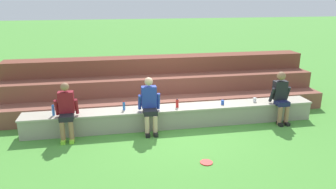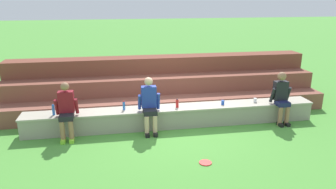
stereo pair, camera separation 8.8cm
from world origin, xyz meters
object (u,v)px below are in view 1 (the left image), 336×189
at_px(person_left_of_center, 150,104).
at_px(water_bottle_mid_left, 177,103).
at_px(plastic_cup_right_end, 223,102).
at_px(plastic_cup_middle, 255,100).
at_px(frisbee, 206,162).
at_px(water_bottle_near_left, 124,106).
at_px(person_center, 281,96).
at_px(water_bottle_center_gap, 53,110).
at_px(person_far_left, 66,110).

xyz_separation_m(person_left_of_center, water_bottle_mid_left, (0.74, 0.24, -0.11)).
xyz_separation_m(water_bottle_mid_left, plastic_cup_right_end, (1.22, 0.01, -0.05)).
distance_m(person_left_of_center, plastic_cup_middle, 2.90).
bearing_deg(person_left_of_center, frisbee, -62.81).
xyz_separation_m(person_left_of_center, plastic_cup_right_end, (1.96, 0.25, -0.16)).
relative_size(water_bottle_near_left, frisbee, 0.91).
distance_m(person_left_of_center, person_center, 3.46).
bearing_deg(person_center, water_bottle_center_gap, 177.78).
distance_m(person_far_left, water_bottle_near_left, 1.37).
bearing_deg(water_bottle_near_left, frisbee, -53.66).
relative_size(water_bottle_center_gap, plastic_cup_right_end, 2.29).
bearing_deg(water_bottle_center_gap, water_bottle_mid_left, 0.21).
bearing_deg(plastic_cup_right_end, frisbee, -117.35).
bearing_deg(person_center, plastic_cup_right_end, 170.87).
height_order(plastic_cup_right_end, frisbee, plastic_cup_right_end).
bearing_deg(plastic_cup_middle, person_far_left, -176.27).
bearing_deg(plastic_cup_middle, frisbee, -133.54).
bearing_deg(person_center, plastic_cup_middle, 153.26).
relative_size(person_center, water_bottle_near_left, 5.82).
height_order(person_center, water_bottle_near_left, person_center).
distance_m(plastic_cup_right_end, frisbee, 2.34).
height_order(person_far_left, water_bottle_near_left, person_far_left).
xyz_separation_m(person_left_of_center, person_center, (3.46, 0.00, 0.01)).
bearing_deg(plastic_cup_right_end, person_center, -9.13).
relative_size(water_bottle_mid_left, plastic_cup_right_end, 2.01).
xyz_separation_m(water_bottle_near_left, plastic_cup_middle, (3.49, 0.01, -0.06)).
bearing_deg(water_bottle_mid_left, frisbee, -85.05).
height_order(water_bottle_near_left, plastic_cup_middle, water_bottle_near_left).
height_order(water_bottle_near_left, plastic_cup_right_end, water_bottle_near_left).
relative_size(person_far_left, plastic_cup_middle, 12.28).
xyz_separation_m(plastic_cup_middle, frisbee, (-1.97, -2.07, -0.55)).
distance_m(water_bottle_center_gap, water_bottle_mid_left, 3.01).
bearing_deg(water_bottle_near_left, water_bottle_center_gap, -177.85).
distance_m(person_far_left, water_bottle_center_gap, 0.42).
height_order(person_left_of_center, plastic_cup_middle, person_left_of_center).
relative_size(person_far_left, plastic_cup_right_end, 11.71).
relative_size(person_far_left, person_center, 0.98).
height_order(person_left_of_center, plastic_cup_right_end, person_left_of_center).
xyz_separation_m(person_center, plastic_cup_right_end, (-1.51, 0.24, -0.17)).
height_order(person_far_left, person_center, person_center).
xyz_separation_m(water_bottle_near_left, water_bottle_mid_left, (1.34, -0.05, -0.00)).
xyz_separation_m(person_far_left, person_center, (5.41, 0.02, 0.03)).
distance_m(water_bottle_center_gap, frisbee, 3.81).
bearing_deg(water_bottle_mid_left, water_bottle_center_gap, -179.79).
bearing_deg(water_bottle_near_left, person_center, -4.00).
bearing_deg(water_bottle_mid_left, person_left_of_center, -162.22).
bearing_deg(plastic_cup_middle, person_left_of_center, -174.11).
distance_m(water_bottle_near_left, plastic_cup_middle, 3.49).
bearing_deg(person_left_of_center, plastic_cup_middle, 5.89).
bearing_deg(water_bottle_center_gap, person_far_left, -36.07).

